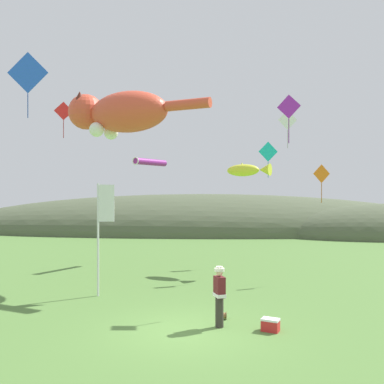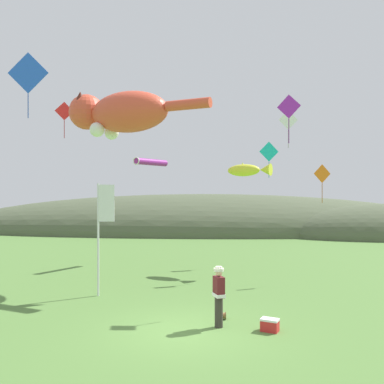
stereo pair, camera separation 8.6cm
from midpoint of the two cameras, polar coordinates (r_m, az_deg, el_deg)
name	(u,v)px [view 1 (the left image)]	position (r m, az deg, el deg)	size (l,w,h in m)	color
ground_plane	(186,331)	(12.74, -0.96, -18.07)	(120.00, 120.00, 0.00)	#517A38
distant_hill_ridge	(231,231)	(42.69, 5.12, -5.26)	(53.79, 17.44, 7.42)	#4C563D
festival_attendant	(219,295)	(12.85, 3.48, -13.49)	(0.39, 0.48, 1.77)	#332D28
kite_spool	(225,315)	(13.82, 4.19, -16.10)	(0.12, 0.23, 0.23)	olive
picnic_cooler	(270,325)	(12.88, 10.22, -17.03)	(0.58, 0.50, 0.36)	red
festival_banner_pole	(102,222)	(16.60, -12.05, -3.95)	(0.66, 0.08, 4.28)	silver
kite_giant_cat	(119,113)	(19.85, -9.81, 10.33)	(6.72, 3.41, 2.16)	#E04C33
kite_fish_windsock	(248,170)	(21.71, 7.32, 2.92)	(2.33, 1.62, 0.71)	yellow
kite_tube_streamer	(150,162)	(24.12, -5.71, 3.99)	(1.70, 2.36, 0.44)	#8C268C
kite_diamond_red	(63,111)	(22.72, -16.87, 10.24)	(0.88, 0.33, 1.83)	red
kite_diamond_violet	(289,107)	(16.20, 12.64, 10.95)	(0.80, 0.38, 1.77)	purple
kite_diamond_blue	(28,73)	(17.29, -21.18, 14.57)	(1.51, 0.06, 2.41)	blue
kite_diamond_teal	(268,152)	(24.44, 10.02, 5.27)	(1.10, 0.23, 2.02)	#19BFBF
kite_diamond_white	(288,120)	(21.77, 12.52, 9.30)	(0.96, 0.20, 1.87)	white
kite_diamond_orange	(322,174)	(20.27, 16.77, 2.27)	(0.82, 0.28, 1.75)	orange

